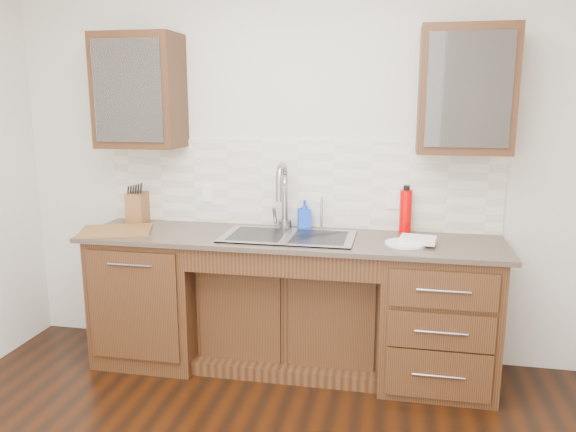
% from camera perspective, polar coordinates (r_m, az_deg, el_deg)
% --- Properties ---
extents(wall_back, '(4.00, 0.10, 2.70)m').
position_cam_1_polar(wall_back, '(3.88, 1.16, 5.54)').
color(wall_back, beige).
rests_on(wall_back, ground).
extents(base_cabinet_left, '(0.70, 0.62, 0.88)m').
position_cam_1_polar(base_cabinet_left, '(4.03, -13.37, -7.84)').
color(base_cabinet_left, '#593014').
rests_on(base_cabinet_left, ground).
extents(base_cabinet_center, '(1.20, 0.44, 0.70)m').
position_cam_1_polar(base_cabinet_center, '(3.87, 0.38, -9.80)').
color(base_cabinet_center, '#593014').
rests_on(base_cabinet_center, ground).
extents(base_cabinet_right, '(0.70, 0.62, 0.88)m').
position_cam_1_polar(base_cabinet_right, '(3.70, 14.92, -9.75)').
color(base_cabinet_right, '#593014').
rests_on(base_cabinet_right, ground).
extents(countertop, '(2.70, 0.65, 0.03)m').
position_cam_1_polar(countertop, '(3.60, 0.08, -2.33)').
color(countertop, '#84705B').
rests_on(countertop, base_cabinet_left).
extents(backsplash, '(2.70, 0.02, 0.59)m').
position_cam_1_polar(backsplash, '(3.84, 0.99, 3.29)').
color(backsplash, beige).
rests_on(backsplash, wall_back).
extents(sink, '(0.84, 0.46, 0.19)m').
position_cam_1_polar(sink, '(3.61, 0.03, -3.47)').
color(sink, '#9E9EA5').
rests_on(sink, countertop).
extents(faucet, '(0.04, 0.04, 0.40)m').
position_cam_1_polar(faucet, '(3.78, -0.33, 1.67)').
color(faucet, '#999993').
rests_on(faucet, countertop).
extents(filter_tap, '(0.02, 0.02, 0.24)m').
position_cam_1_polar(filter_tap, '(3.76, 3.44, 0.36)').
color(filter_tap, '#999993').
rests_on(filter_tap, countertop).
extents(upper_cabinet_left, '(0.55, 0.34, 0.75)m').
position_cam_1_polar(upper_cabinet_left, '(3.97, -14.83, 12.16)').
color(upper_cabinet_left, '#593014').
rests_on(upper_cabinet_left, wall_back).
extents(upper_cabinet_right, '(0.55, 0.34, 0.75)m').
position_cam_1_polar(upper_cabinet_right, '(3.60, 17.61, 12.06)').
color(upper_cabinet_right, '#593014').
rests_on(upper_cabinet_right, wall_back).
extents(outlet_left, '(0.08, 0.01, 0.12)m').
position_cam_1_polar(outlet_left, '(4.01, -8.24, 2.30)').
color(outlet_left, white).
rests_on(outlet_left, backsplash).
extents(outlet_right, '(0.08, 0.01, 0.12)m').
position_cam_1_polar(outlet_right, '(3.78, 10.68, 1.64)').
color(outlet_right, white).
rests_on(outlet_right, backsplash).
extents(soap_bottle, '(0.11, 0.11, 0.19)m').
position_cam_1_polar(soap_bottle, '(3.82, 1.68, 0.19)').
color(soap_bottle, blue).
rests_on(soap_bottle, countertop).
extents(water_bottle, '(0.09, 0.09, 0.29)m').
position_cam_1_polar(water_bottle, '(3.74, 11.85, 0.43)').
color(water_bottle, '#E30000').
rests_on(water_bottle, countertop).
extents(plate, '(0.27, 0.27, 0.01)m').
position_cam_1_polar(plate, '(3.48, 11.84, -2.75)').
color(plate, white).
rests_on(plate, countertop).
extents(dish_towel, '(0.23, 0.18, 0.03)m').
position_cam_1_polar(dish_towel, '(3.48, 13.06, -2.36)').
color(dish_towel, white).
rests_on(dish_towel, plate).
extents(knife_block, '(0.13, 0.20, 0.21)m').
position_cam_1_polar(knife_block, '(4.15, -14.98, 0.88)').
color(knife_block, brown).
rests_on(knife_block, countertop).
extents(cutting_board, '(0.53, 0.45, 0.02)m').
position_cam_1_polar(cutting_board, '(3.89, -17.06, -1.42)').
color(cutting_board, brown).
rests_on(cutting_board, countertop).
extents(cup_left_a, '(0.13, 0.13, 0.09)m').
position_cam_1_polar(cup_left_a, '(4.01, -15.74, 11.34)').
color(cup_left_a, white).
rests_on(cup_left_a, upper_cabinet_left).
extents(cup_left_b, '(0.12, 0.12, 0.08)m').
position_cam_1_polar(cup_left_b, '(3.93, -13.47, 11.39)').
color(cup_left_b, silver).
rests_on(cup_left_b, upper_cabinet_left).
extents(cup_right_a, '(0.13, 0.13, 0.09)m').
position_cam_1_polar(cup_right_a, '(3.59, 15.32, 11.29)').
color(cup_right_a, white).
rests_on(cup_right_a, upper_cabinet_right).
extents(cup_right_b, '(0.11, 0.11, 0.09)m').
position_cam_1_polar(cup_right_b, '(3.60, 18.29, 11.15)').
color(cup_right_b, white).
rests_on(cup_right_b, upper_cabinet_right).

